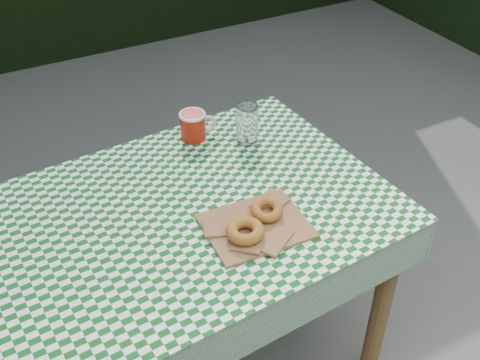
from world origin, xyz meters
name	(u,v)px	position (x,y,z in m)	size (l,w,h in m)	color
table	(185,304)	(-0.04, 0.14, 0.38)	(1.18, 0.79, 0.75)	brown
tablecloth	(177,214)	(-0.04, 0.14, 0.75)	(1.20, 0.81, 0.01)	#0C4F18
paper_bag	(256,225)	(0.13, -0.01, 0.76)	(0.27, 0.22, 0.01)	#936640
bagel_front	(245,231)	(0.08, -0.04, 0.79)	(0.10, 0.10, 0.03)	#A36D21
bagel_back	(267,210)	(0.18, 0.01, 0.78)	(0.09, 0.09, 0.03)	olive
coffee_mug	(193,126)	(0.16, 0.47, 0.80)	(0.16, 0.16, 0.09)	#A21B0A
drinking_glass	(247,124)	(0.31, 0.37, 0.82)	(0.07, 0.07, 0.13)	white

